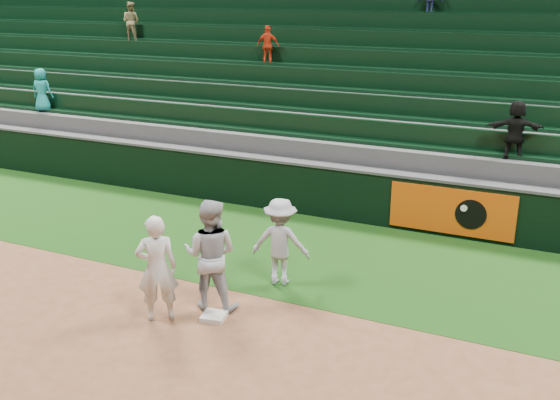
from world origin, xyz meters
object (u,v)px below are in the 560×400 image
Objects in this scene: first_base at (214,316)px; first_baseman at (157,268)px; base_coach at (280,242)px; baserunner at (211,255)px.

first_base is 1.21m from first_baseman.
first_base is 0.23× the size of base_coach.
first_baseman reaches higher than first_base.
first_baseman is 1.11× the size of base_coach.
base_coach is (1.24, 1.96, -0.08)m from first_baseman.
first_baseman reaches higher than base_coach.
first_baseman is 0.90m from baserunner.
base_coach is (0.67, 1.26, -0.14)m from baserunner.
first_base is 1.84m from base_coach.
first_base is at bearing 168.15° from first_baseman.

